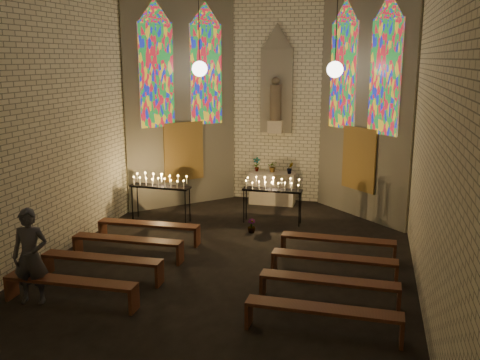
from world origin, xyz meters
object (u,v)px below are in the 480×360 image
(votive_stand_left, at_px, (160,183))
(visitor, at_px, (30,256))
(aisle_flower_pot, at_px, (251,226))
(votive_stand_right, at_px, (272,187))
(altar, at_px, (272,188))

(votive_stand_left, bearing_deg, visitor, -91.14)
(aisle_flower_pot, bearing_deg, votive_stand_right, 69.19)
(aisle_flower_pot, xyz_separation_m, votive_stand_right, (0.37, 0.97, 0.86))
(votive_stand_right, relative_size, visitor, 0.91)
(altar, height_order, votive_stand_right, votive_stand_right)
(aisle_flower_pot, distance_m, votive_stand_left, 2.89)
(votive_stand_left, bearing_deg, altar, 46.11)
(altar, height_order, aisle_flower_pot, altar)
(votive_stand_left, bearing_deg, aisle_flower_pot, -6.21)
(visitor, bearing_deg, altar, 55.46)
(altar, distance_m, visitor, 8.56)
(altar, relative_size, votive_stand_left, 0.80)
(visitor, bearing_deg, votive_stand_right, 46.48)
(altar, distance_m, votive_stand_left, 3.78)
(votive_stand_left, bearing_deg, votive_stand_right, 12.65)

